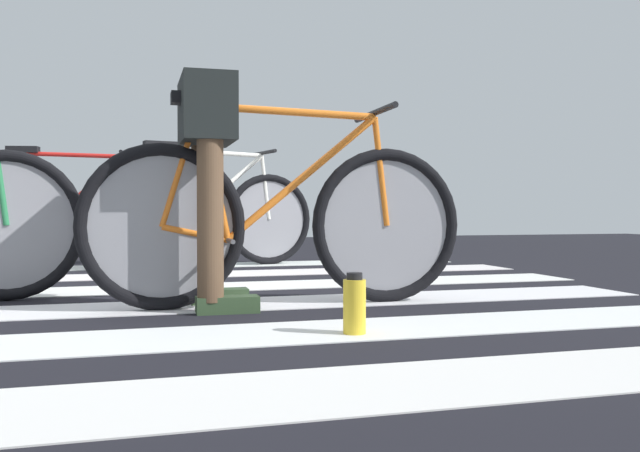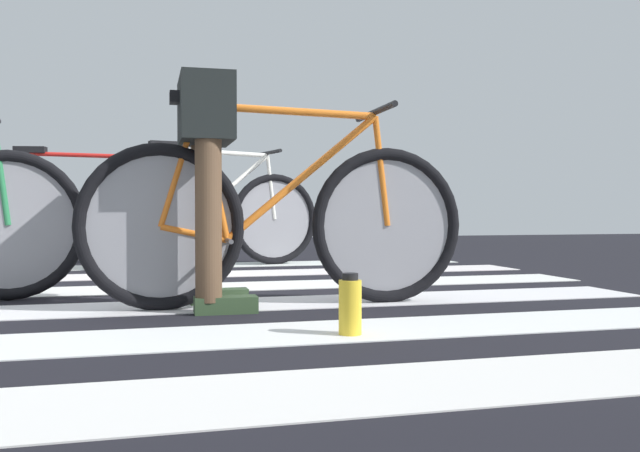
{
  "view_description": "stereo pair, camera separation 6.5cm",
  "coord_description": "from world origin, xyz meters",
  "px_view_note": "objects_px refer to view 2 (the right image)",
  "views": [
    {
      "loc": [
        -0.01,
        -3.67,
        0.45
      ],
      "look_at": [
        0.86,
        -0.66,
        0.38
      ],
      "focal_mm": 38.46,
      "sensor_mm": 36.0,
      "label": 1
    },
    {
      "loc": [
        0.06,
        -3.67,
        0.45
      ],
      "look_at": [
        0.86,
        -0.66,
        0.38
      ],
      "focal_mm": 38.46,
      "sensor_mm": 36.0,
      "label": 2
    }
  ],
  "objects_px": {
    "bicycle_4_of_4": "(76,216)",
    "bicycle_1_of_4": "(278,220)",
    "bicycle_3_of_4": "(212,216)",
    "cyclist_1_of_4": "(207,160)",
    "water_bottle": "(350,306)"
  },
  "relations": [
    {
      "from": "bicycle_1_of_4",
      "to": "cyclist_1_of_4",
      "type": "xyz_separation_m",
      "value": [
        -0.31,
        0.0,
        0.26
      ]
    },
    {
      "from": "cyclist_1_of_4",
      "to": "bicycle_3_of_4",
      "type": "xyz_separation_m",
      "value": [
        0.25,
        2.22,
        -0.26
      ]
    },
    {
      "from": "bicycle_3_of_4",
      "to": "bicycle_4_of_4",
      "type": "bearing_deg",
      "value": 139.5
    },
    {
      "from": "bicycle_4_of_4",
      "to": "bicycle_3_of_4",
      "type": "bearing_deg",
      "value": -18.48
    },
    {
      "from": "bicycle_4_of_4",
      "to": "water_bottle",
      "type": "bearing_deg",
      "value": -61.22
    },
    {
      "from": "bicycle_1_of_4",
      "to": "bicycle_3_of_4",
      "type": "height_order",
      "value": "same"
    },
    {
      "from": "bicycle_3_of_4",
      "to": "cyclist_1_of_4",
      "type": "bearing_deg",
      "value": -108.07
    },
    {
      "from": "bicycle_4_of_4",
      "to": "bicycle_1_of_4",
      "type": "bearing_deg",
      "value": -58.47
    },
    {
      "from": "cyclist_1_of_4",
      "to": "water_bottle",
      "type": "relative_size",
      "value": 4.67
    },
    {
      "from": "cyclist_1_of_4",
      "to": "bicycle_4_of_4",
      "type": "xyz_separation_m",
      "value": [
        -0.77,
        2.79,
        -0.26
      ]
    },
    {
      "from": "bicycle_1_of_4",
      "to": "bicycle_3_of_4",
      "type": "distance_m",
      "value": 2.23
    },
    {
      "from": "bicycle_1_of_4",
      "to": "bicycle_3_of_4",
      "type": "relative_size",
      "value": 1.01
    },
    {
      "from": "bicycle_1_of_4",
      "to": "bicycle_4_of_4",
      "type": "relative_size",
      "value": 1.01
    },
    {
      "from": "bicycle_3_of_4",
      "to": "water_bottle",
      "type": "relative_size",
      "value": 8.0
    },
    {
      "from": "bicycle_3_of_4",
      "to": "bicycle_1_of_4",
      "type": "bearing_deg",
      "value": -100.1
    }
  ]
}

